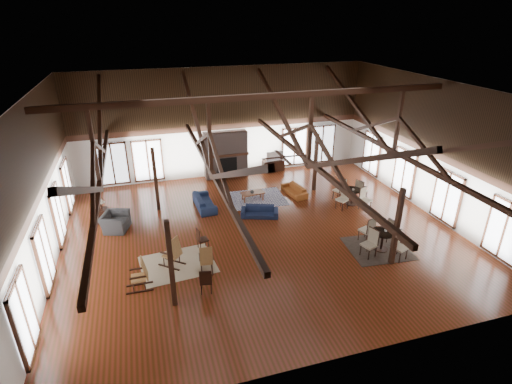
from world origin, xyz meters
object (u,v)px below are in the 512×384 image
object	(u,v)px
armchair	(115,222)
cafe_table_far	(352,194)
sofa_navy_front	(260,212)
cafe_table_near	(383,237)
sofa_navy_left	(204,202)
sofa_orange	(294,190)
coffee_table	(253,193)
tv_console	(273,165)

from	to	relation	value
armchair	cafe_table_far	bearing A→B (deg)	-75.03
sofa_navy_front	armchair	xyz separation A→B (m)	(-6.28, 0.62, 0.13)
armchair	cafe_table_near	bearing A→B (deg)	-96.33
sofa_navy_front	sofa_navy_left	bearing A→B (deg)	163.39
sofa_orange	cafe_table_near	world-z (taller)	cafe_table_near
sofa_navy_left	coffee_table	size ratio (longest dim) A/B	1.69
sofa_navy_front	tv_console	bearing A→B (deg)	84.60
sofa_orange	armchair	distance (m)	8.77
tv_console	cafe_table_near	bearing A→B (deg)	-81.97
coffee_table	armchair	world-z (taller)	armchair
armchair	cafe_table_near	distance (m)	11.09
tv_console	cafe_table_far	bearing A→B (deg)	-67.64
sofa_navy_left	armchair	distance (m)	4.16
sofa_navy_left	cafe_table_near	size ratio (longest dim) A/B	0.94
sofa_navy_left	sofa_orange	distance (m)	4.66
sofa_navy_front	cafe_table_far	xyz separation A→B (m)	(4.66, -0.05, 0.29)
sofa_navy_front	sofa_navy_left	size ratio (longest dim) A/B	0.84
sofa_navy_left	cafe_table_far	distance (m)	7.12
coffee_table	sofa_orange	bearing A→B (deg)	-6.85
armchair	cafe_table_far	xyz separation A→B (m)	(10.95, -0.67, 0.16)
sofa_orange	cafe_table_far	world-z (taller)	cafe_table_far
armchair	coffee_table	bearing A→B (deg)	-61.68
cafe_table_near	coffee_table	bearing A→B (deg)	121.96
cafe_table_near	cafe_table_far	bearing A→B (deg)	77.51
coffee_table	sofa_navy_front	bearing A→B (deg)	-103.69
armchair	sofa_navy_left	bearing A→B (deg)	-57.28
sofa_orange	tv_console	xyz separation A→B (m)	(0.06, 3.51, 0.07)
cafe_table_far	coffee_table	bearing A→B (deg)	158.21
armchair	sofa_orange	bearing A→B (deg)	-63.93
sofa_navy_left	tv_console	bearing A→B (deg)	-55.28
sofa_navy_left	armchair	world-z (taller)	armchair
sofa_navy_front	sofa_orange	bearing A→B (deg)	56.11
sofa_navy_front	sofa_orange	xyz separation A→B (m)	(2.41, 1.78, -0.01)
armchair	cafe_table_near	world-z (taller)	cafe_table_near
sofa_orange	cafe_table_near	xyz separation A→B (m)	(1.37, -5.81, 0.31)
sofa_navy_front	sofa_orange	distance (m)	3.00
armchair	cafe_table_far	distance (m)	10.97
sofa_navy_left	coffee_table	xyz separation A→B (m)	(2.43, 0.10, 0.08)
coffee_table	cafe_table_near	world-z (taller)	cafe_table_near
coffee_table	armchair	distance (m)	6.56
sofa_orange	cafe_table_far	xyz separation A→B (m)	(2.26, -1.83, 0.29)
armchair	tv_console	distance (m)	9.92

